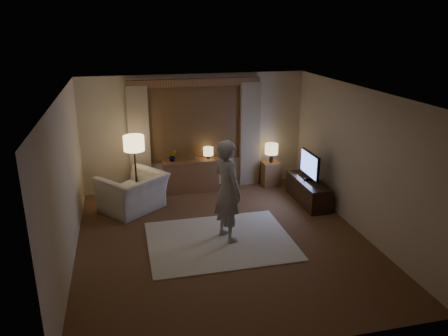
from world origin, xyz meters
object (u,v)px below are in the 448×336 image
object	(u,v)px
sideboard	(191,176)
person	(227,190)
armchair	(133,193)
side_table	(271,174)
tv_stand	(308,191)

from	to	relation	value
sideboard	person	xyz separation A→B (m)	(0.25, -2.43, 0.57)
armchair	person	xyz separation A→B (m)	(1.56, -1.65, 0.54)
side_table	person	world-z (taller)	person
side_table	tv_stand	xyz separation A→B (m)	(0.43, -1.17, -0.03)
side_table	person	xyz separation A→B (m)	(-1.63, -2.38, 0.64)
side_table	tv_stand	size ratio (longest dim) A/B	0.40
sideboard	armchair	bearing A→B (deg)	-149.10
sideboard	side_table	distance (m)	1.88
person	sideboard	bearing A→B (deg)	-12.94
armchair	side_table	bearing A→B (deg)	153.97
sideboard	armchair	xyz separation A→B (m)	(-1.32, -0.79, 0.03)
side_table	person	size ratio (longest dim) A/B	0.31
tv_stand	person	distance (m)	2.48
sideboard	person	size ratio (longest dim) A/B	0.67
side_table	person	bearing A→B (deg)	-124.34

